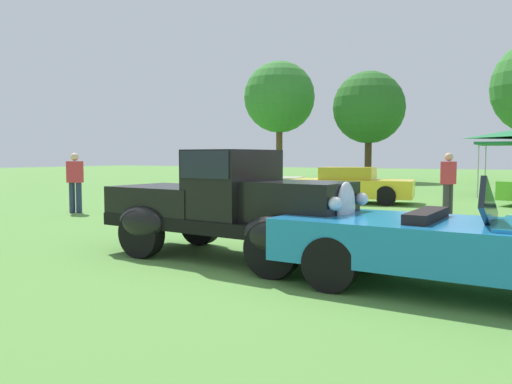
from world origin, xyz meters
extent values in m
plane|color=#568C3D|center=(0.00, 0.00, 0.00)|extent=(120.00, 120.00, 0.00)
cube|color=black|center=(-0.56, 0.02, 0.56)|extent=(4.20, 1.79, 0.20)
cube|color=black|center=(0.66, -0.09, 0.94)|extent=(1.60, 1.22, 0.60)
ellipsoid|color=silver|center=(1.43, -0.16, 0.92)|extent=(0.20, 0.53, 0.68)
cube|color=black|center=(-0.45, 0.01, 1.18)|extent=(1.09, 1.45, 1.04)
cube|color=black|center=(-0.45, 0.01, 1.48)|extent=(1.01, 1.48, 0.40)
cube|color=black|center=(-1.71, 0.12, 0.86)|extent=(1.89, 1.56, 0.48)
ellipsoid|color=black|center=(0.79, 0.62, 0.56)|extent=(0.95, 0.44, 0.52)
ellipsoid|color=black|center=(0.66, -0.81, 0.56)|extent=(0.95, 0.44, 0.52)
ellipsoid|color=black|center=(-1.64, 0.84, 0.56)|extent=(0.95, 0.44, 0.52)
ellipsoid|color=black|center=(-1.77, -0.60, 0.56)|extent=(0.95, 0.44, 0.52)
sphere|color=silver|center=(1.52, 0.28, 1.00)|extent=(0.18, 0.18, 0.18)
sphere|color=silver|center=(1.44, -0.60, 1.00)|extent=(0.18, 0.18, 0.18)
cylinder|color=black|center=(0.79, 0.62, 0.38)|extent=(0.76, 0.24, 0.76)
cylinder|color=black|center=(0.66, -0.81, 0.38)|extent=(0.76, 0.24, 0.76)
cylinder|color=black|center=(-1.64, 0.84, 0.38)|extent=(0.76, 0.24, 0.76)
cylinder|color=black|center=(-1.77, -0.60, 0.38)|extent=(0.76, 0.24, 0.76)
cube|color=#1E7AB7|center=(2.94, -0.40, 0.57)|extent=(4.39, 1.92, 0.52)
cube|color=black|center=(3.21, -0.41, 0.99)|extent=(0.12, 1.25, 0.82)
cube|color=black|center=(2.52, -0.38, 0.81)|extent=(0.34, 1.22, 0.28)
cylinder|color=black|center=(1.64, 0.44, 0.33)|extent=(0.66, 0.20, 0.66)
cylinder|color=black|center=(1.57, -1.11, 0.33)|extent=(0.66, 0.20, 0.66)
cube|color=beige|center=(-6.22, 10.68, 0.50)|extent=(4.31, 2.55, 0.60)
cube|color=#B3AB8E|center=(-6.37, 10.64, 1.00)|extent=(2.06, 1.81, 0.44)
cylinder|color=black|center=(-4.86, 10.20, 0.32)|extent=(0.64, 0.22, 0.64)
cylinder|color=black|center=(-7.22, 9.65, 0.32)|extent=(0.64, 0.22, 0.64)
cube|color=yellow|center=(-1.91, 10.30, 0.50)|extent=(4.26, 2.27, 0.60)
cube|color=gold|center=(-2.07, 10.28, 1.00)|extent=(1.98, 1.70, 0.44)
cylinder|color=black|center=(-0.59, 9.72, 0.32)|extent=(0.64, 0.22, 0.64)
cylinder|color=black|center=(-2.99, 9.36, 0.32)|extent=(0.64, 0.22, 0.64)
cylinder|color=#383838|center=(1.64, 7.70, 0.43)|extent=(0.16, 0.16, 0.86)
cylinder|color=#383838|center=(1.57, 7.51, 0.43)|extent=(0.16, 0.16, 0.86)
cube|color=#D1333D|center=(1.60, 7.61, 1.16)|extent=(0.37, 0.46, 0.60)
sphere|color=tan|center=(1.60, 7.61, 1.58)|extent=(0.22, 0.22, 0.22)
cylinder|color=#283351|center=(-7.82, 3.38, 0.43)|extent=(0.16, 0.16, 0.86)
cylinder|color=#283351|center=(-7.64, 3.45, 0.43)|extent=(0.16, 0.16, 0.86)
cube|color=#D1333D|center=(-7.73, 3.41, 1.16)|extent=(0.46, 0.37, 0.60)
sphere|color=beige|center=(-7.73, 3.41, 1.58)|extent=(0.22, 0.22, 0.22)
cylinder|color=#B7B7BC|center=(1.66, 17.69, 1.02)|extent=(0.05, 0.05, 2.05)
cylinder|color=#B7B7BC|center=(1.66, 14.64, 1.02)|extent=(0.05, 0.05, 2.05)
cylinder|color=brown|center=(-11.98, 25.02, 2.15)|extent=(0.44, 0.44, 4.29)
sphere|color=#337A2D|center=(-11.98, 25.02, 5.63)|extent=(4.84, 4.84, 4.84)
cylinder|color=#47331E|center=(-5.87, 25.46, 1.72)|extent=(0.44, 0.44, 3.43)
sphere|color=#286623|center=(-5.87, 25.46, 4.69)|extent=(4.56, 4.56, 4.56)
camera|label=1|loc=(3.69, -6.75, 1.60)|focal=36.02mm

